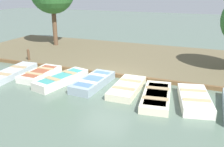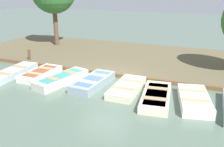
% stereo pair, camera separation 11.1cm
% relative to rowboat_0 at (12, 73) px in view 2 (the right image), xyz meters
% --- Properties ---
extents(ground_plane, '(80.00, 80.00, 0.00)m').
position_rel_rowboat_0_xyz_m(ground_plane, '(-1.08, 5.31, -0.18)').
color(ground_plane, '#566B5B').
extents(shore_bank, '(8.00, 24.00, 0.22)m').
position_rel_rowboat_0_xyz_m(shore_bank, '(-6.08, 5.31, -0.07)').
color(shore_bank, brown).
rests_on(shore_bank, ground_plane).
extents(dock_walkway, '(1.02, 23.40, 0.21)m').
position_rel_rowboat_0_xyz_m(dock_walkway, '(-2.45, 5.31, -0.07)').
color(dock_walkway, brown).
rests_on(dock_walkway, ground_plane).
extents(rowboat_0, '(3.54, 1.25, 0.36)m').
position_rel_rowboat_0_xyz_m(rowboat_0, '(0.00, 0.00, 0.00)').
color(rowboat_0, '#B2BCC1').
rests_on(rowboat_0, ground_plane).
extents(rowboat_1, '(2.63, 1.18, 0.37)m').
position_rel_rowboat_0_xyz_m(rowboat_1, '(-0.48, 1.61, 0.01)').
color(rowboat_1, silver).
rests_on(rowboat_1, ground_plane).
extents(rowboat_2, '(3.29, 1.66, 0.44)m').
position_rel_rowboat_0_xyz_m(rowboat_2, '(-0.10, 3.25, 0.04)').
color(rowboat_2, beige).
rests_on(rowboat_2, ground_plane).
extents(rowboat_3, '(3.00, 1.28, 0.43)m').
position_rel_rowboat_0_xyz_m(rowboat_3, '(-0.35, 4.94, 0.04)').
color(rowboat_3, '#8C9EA8').
rests_on(rowboat_3, ground_plane).
extents(rowboat_4, '(2.87, 1.19, 0.35)m').
position_rel_rowboat_0_xyz_m(rowboat_4, '(-0.38, 6.74, -0.00)').
color(rowboat_4, beige).
rests_on(rowboat_4, ground_plane).
extents(rowboat_5, '(3.19, 1.55, 0.35)m').
position_rel_rowboat_0_xyz_m(rowboat_5, '(0.13, 8.27, -0.01)').
color(rowboat_5, beige).
rests_on(rowboat_5, ground_plane).
extents(rowboat_6, '(2.90, 1.74, 0.43)m').
position_rel_rowboat_0_xyz_m(rowboat_6, '(-0.06, 9.86, 0.04)').
color(rowboat_6, silver).
rests_on(rowboat_6, ground_plane).
extents(mooring_post_near, '(0.16, 0.16, 0.96)m').
position_rel_rowboat_0_xyz_m(mooring_post_near, '(-2.44, -0.74, 0.31)').
color(mooring_post_near, brown).
rests_on(mooring_post_near, ground_plane).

